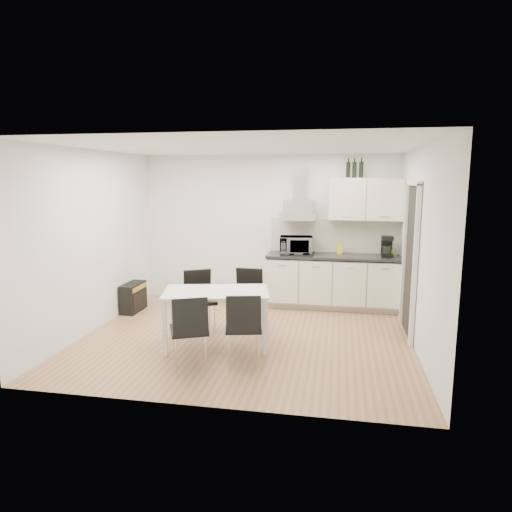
{
  "coord_description": "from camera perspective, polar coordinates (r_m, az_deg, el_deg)",
  "views": [
    {
      "loc": [
        1.23,
        -5.97,
        2.2
      ],
      "look_at": [
        0.08,
        0.33,
        1.1
      ],
      "focal_mm": 32.0,
      "sensor_mm": 36.0,
      "label": 1
    }
  ],
  "objects": [
    {
      "name": "ground",
      "position": [
        6.48,
        -1.23,
        -10.1
      ],
      "size": [
        4.5,
        4.5,
        0.0
      ],
      "primitive_type": "plane",
      "color": "#AB7E57",
      "rests_on": "ground"
    },
    {
      "name": "chair_far_right",
      "position": [
        6.69,
        -1.21,
        -5.51
      ],
      "size": [
        0.46,
        0.52,
        0.88
      ],
      "primitive_type": null,
      "rotation": [
        0.0,
        0.0,
        3.1
      ],
      "color": "black",
      "rests_on": "ground"
    },
    {
      "name": "chair_near_right",
      "position": [
        5.48,
        -1.57,
        -8.98
      ],
      "size": [
        0.54,
        0.58,
        0.88
      ],
      "primitive_type": null,
      "rotation": [
        0.0,
        0.0,
        0.22
      ],
      "color": "black",
      "rests_on": "ground"
    },
    {
      "name": "kitchenette",
      "position": [
        7.83,
        9.88,
        -0.48
      ],
      "size": [
        2.22,
        0.64,
        2.52
      ],
      "color": "beige",
      "rests_on": "ground"
    },
    {
      "name": "wall_front",
      "position": [
        4.25,
        -6.73,
        -2.54
      ],
      "size": [
        4.5,
        0.1,
        2.6
      ],
      "primitive_type": "cube",
      "color": "white",
      "rests_on": "ground"
    },
    {
      "name": "floor_speaker",
      "position": [
        8.4,
        -4.29,
        -4.5
      ],
      "size": [
        0.19,
        0.18,
        0.27
      ],
      "primitive_type": "cube",
      "rotation": [
        0.0,
        0.0,
        -0.22
      ],
      "color": "black",
      "rests_on": "ground"
    },
    {
      "name": "ceiling",
      "position": [
        6.11,
        -1.32,
        13.5
      ],
      "size": [
        4.5,
        4.5,
        0.0
      ],
      "primitive_type": "plane",
      "color": "white",
      "rests_on": "wall_back"
    },
    {
      "name": "chair_near_left",
      "position": [
        5.44,
        -8.37,
        -9.24
      ],
      "size": [
        0.61,
        0.64,
        0.88
      ],
      "primitive_type": null,
      "rotation": [
        0.0,
        0.0,
        0.43
      ],
      "color": "black",
      "rests_on": "ground"
    },
    {
      "name": "dining_table",
      "position": [
        5.99,
        -4.99,
        -5.15
      ],
      "size": [
        1.48,
        1.04,
        0.75
      ],
      "rotation": [
        0.0,
        0.0,
        0.21
      ],
      "color": "white",
      "rests_on": "ground"
    },
    {
      "name": "wall_right",
      "position": [
        6.12,
        19.83,
        0.71
      ],
      "size": [
        0.1,
        4.0,
        2.6
      ],
      "primitive_type": "cube",
      "color": "white",
      "rests_on": "ground"
    },
    {
      "name": "guitar_amp",
      "position": [
        7.89,
        -15.11,
        -4.99
      ],
      "size": [
        0.25,
        0.57,
        0.48
      ],
      "rotation": [
        0.0,
        0.0,
        -0.01
      ],
      "color": "black",
      "rests_on": "ground"
    },
    {
      "name": "doorway",
      "position": [
        6.69,
        18.62,
        -0.67
      ],
      "size": [
        0.08,
        1.04,
        2.1
      ],
      "primitive_type": "cube",
      "color": "white",
      "rests_on": "ground"
    },
    {
      "name": "wall_back",
      "position": [
        8.11,
        1.59,
        3.38
      ],
      "size": [
        4.5,
        0.1,
        2.6
      ],
      "primitive_type": "cube",
      "color": "white",
      "rests_on": "ground"
    },
    {
      "name": "chair_far_left",
      "position": [
        6.64,
        -6.98,
        -5.71
      ],
      "size": [
        0.63,
        0.65,
        0.88
      ],
      "primitive_type": null,
      "rotation": [
        0.0,
        0.0,
        3.64
      ],
      "color": "black",
      "rests_on": "ground"
    },
    {
      "name": "wall_left",
      "position": [
        6.97,
        -19.71,
        1.76
      ],
      "size": [
        0.1,
        4.0,
        2.6
      ],
      "primitive_type": "cube",
      "color": "white",
      "rests_on": "ground"
    }
  ]
}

